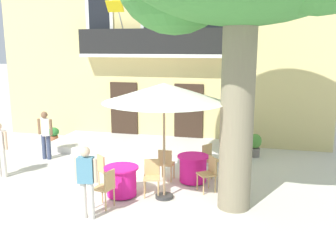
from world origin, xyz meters
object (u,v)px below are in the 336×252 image
object	(u,v)px
cafe_chair_middle_0	(152,175)
cafe_chair_middle_2	(106,186)
cafe_chair_near_tree_2	(210,158)
pedestrian_mid_plaza	(86,179)
cafe_chair_near_tree_0	(166,162)
ground_planter_left	(54,134)
cafe_table_middle	(122,181)
cafe_chair_middle_1	(105,169)
ground_planter_right	(255,144)
pedestrian_by_tree	(45,132)
pedestrian_near_entrance	(0,147)
cafe_table_near_tree	(193,168)
cafe_umbrella	(164,93)
cafe_chair_near_tree_1	(209,172)

from	to	relation	value
cafe_chair_middle_0	cafe_chair_middle_2	bearing A→B (deg)	-128.47
cafe_chair_near_tree_2	pedestrian_mid_plaza	distance (m)	4.07
cafe_chair_near_tree_0	ground_planter_left	world-z (taller)	cafe_chair_near_tree_0
cafe_chair_near_tree_0	cafe_table_middle	world-z (taller)	cafe_chair_near_tree_0
cafe_chair_near_tree_0	cafe_chair_middle_2	world-z (taller)	same
cafe_table_middle	cafe_chair_middle_0	world-z (taller)	cafe_chair_middle_0
cafe_table_middle	cafe_chair_middle_1	size ratio (longest dim) A/B	0.95
cafe_chair_near_tree_0	ground_planter_right	xyz separation A→B (m)	(2.35, 2.99, -0.09)
cafe_chair_middle_1	ground_planter_right	world-z (taller)	cafe_chair_middle_1
cafe_chair_middle_2	pedestrian_by_tree	size ratio (longest dim) A/B	0.57
cafe_chair_near_tree_0	ground_planter_left	size ratio (longest dim) A/B	1.55
cafe_chair_middle_0	pedestrian_near_entrance	bearing A→B (deg)	177.31
cafe_chair_middle_2	cafe_table_near_tree	bearing A→B (deg)	52.57
cafe_chair_middle_0	ground_planter_right	world-z (taller)	cafe_chair_middle_0
cafe_table_near_tree	pedestrian_near_entrance	distance (m)	5.50
cafe_chair_near_tree_0	cafe_umbrella	xyz separation A→B (m)	(0.26, -1.19, 2.08)
cafe_chair_middle_0	cafe_chair_near_tree_1	bearing A→B (deg)	23.51
ground_planter_right	cafe_chair_near_tree_2	bearing A→B (deg)	-118.91
cafe_chair_near_tree_2	cafe_chair_middle_0	world-z (taller)	same
cafe_chair_middle_0	pedestrian_by_tree	distance (m)	4.76
cafe_chair_middle_0	pedestrian_near_entrance	xyz separation A→B (m)	(-4.55, 0.21, 0.37)
cafe_chair_middle_0	cafe_chair_middle_2	size ratio (longest dim) A/B	1.00
cafe_table_middle	ground_planter_right	distance (m)	5.34
cafe_chair_middle_2	pedestrian_near_entrance	size ratio (longest dim) A/B	0.57
cafe_chair_middle_1	cafe_umbrella	size ratio (longest dim) A/B	0.31
cafe_umbrella	cafe_chair_near_tree_0	bearing A→B (deg)	102.47
cafe_table_near_tree	cafe_chair_near_tree_1	bearing A→B (deg)	-46.66
ground_planter_right	pedestrian_by_tree	xyz separation A→B (m)	(-6.71, -1.96, 0.46)
cafe_chair_near_tree_2	cafe_umbrella	world-z (taller)	cafe_umbrella
cafe_chair_near_tree_1	pedestrian_near_entrance	xyz separation A→B (m)	(-5.92, -0.38, 0.37)
cafe_chair_near_tree_0	cafe_chair_middle_2	bearing A→B (deg)	-113.28
cafe_chair_middle_1	pedestrian_near_entrance	bearing A→B (deg)	179.01
cafe_table_middle	pedestrian_near_entrance	bearing A→B (deg)	173.07
cafe_table_near_tree	pedestrian_mid_plaza	xyz separation A→B (m)	(-1.82, -2.76, 0.52)
cafe_table_near_tree	ground_planter_left	bearing A→B (deg)	153.61
cafe_chair_near_tree_1	cafe_chair_middle_0	bearing A→B (deg)	-156.49
cafe_umbrella	cafe_table_middle	bearing A→B (deg)	-173.25
ground_planter_left	ground_planter_right	xyz separation A→B (m)	(7.67, -0.10, 0.11)
cafe_chair_middle_0	pedestrian_near_entrance	distance (m)	4.57
ground_planter_right	cafe_table_near_tree	bearing A→B (deg)	-118.82
ground_planter_right	pedestrian_near_entrance	distance (m)	8.00
cafe_chair_middle_1	pedestrian_by_tree	distance (m)	3.52
ground_planter_right	pedestrian_mid_plaza	world-z (taller)	pedestrian_mid_plaza
cafe_table_middle	ground_planter_left	world-z (taller)	cafe_table_middle
cafe_table_near_tree	cafe_chair_near_tree_1	size ratio (longest dim) A/B	0.95
cafe_umbrella	cafe_chair_near_tree_1	bearing A→B (deg)	35.60
cafe_chair_middle_2	pedestrian_by_tree	distance (m)	4.66
cafe_umbrella	pedestrian_by_tree	world-z (taller)	cafe_umbrella
cafe_chair_middle_2	pedestrian_mid_plaza	size ratio (longest dim) A/B	0.56
cafe_chair_middle_0	cafe_table_middle	bearing A→B (deg)	-160.39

